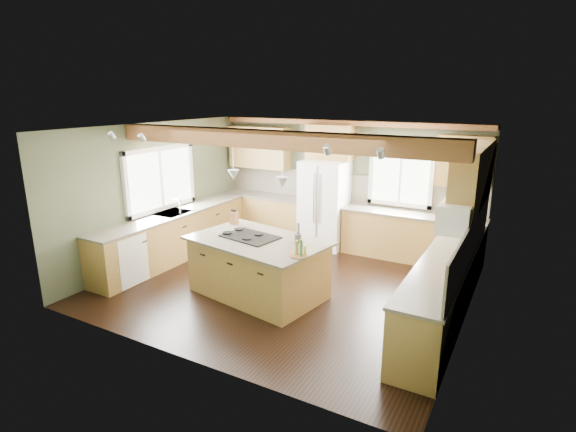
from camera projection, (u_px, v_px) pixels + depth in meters
The scene contains 37 objects.
floor at pixel (287, 285), 7.55m from camera, with size 5.60×5.60×0.00m, color black.
ceiling at pixel (287, 128), 6.86m from camera, with size 5.60×5.60×0.00m, color silver.
wall_back at pixel (345, 183), 9.32m from camera, with size 5.60×5.60×0.00m, color #474F38.
wall_left at pixel (158, 192), 8.52m from camera, with size 5.00×5.00×0.00m, color #474F38.
wall_right at pixel (472, 236), 5.90m from camera, with size 5.00×5.00×0.00m, color #474F38.
ceiling_beam at pixel (269, 139), 6.45m from camera, with size 5.55×0.26×0.26m, color brown.
soffit_trim at pixel (346, 123), 8.90m from camera, with size 5.55×0.20×0.10m, color brown.
backsplash_back at pixel (345, 188), 9.33m from camera, with size 5.58×0.03×0.58m, color brown.
backsplash_right at pixel (471, 241), 5.97m from camera, with size 0.03×3.70×0.58m, color brown.
base_cab_back_left at pixel (265, 216), 10.13m from camera, with size 2.02×0.60×0.88m, color brown.
counter_back_left at pixel (265, 196), 10.01m from camera, with size 2.06×0.64×0.04m, color #4C4237.
base_cab_back_right at pixel (411, 238), 8.59m from camera, with size 2.62×0.60×0.88m, color brown.
counter_back_right at pixel (412, 214), 8.47m from camera, with size 2.66×0.64×0.04m, color #4C4237.
base_cab_left at pixel (175, 237), 8.65m from camera, with size 0.60×3.70×0.88m, color brown.
counter_left at pixel (173, 214), 8.53m from camera, with size 0.64×3.74×0.04m, color #4C4237.
base_cab_right at pixel (444, 290), 6.31m from camera, with size 0.60×3.70×0.88m, color brown.
counter_right at pixel (447, 259), 6.19m from camera, with size 0.64×3.74×0.04m, color #4C4237.
upper_cab_back_left at pixel (260, 147), 9.93m from camera, with size 1.40×0.35×0.90m, color brown.
upper_cab_over_fridge at pixel (330, 142), 9.08m from camera, with size 0.96×0.35×0.70m, color brown.
upper_cab_right at pixel (473, 175), 6.57m from camera, with size 0.35×2.20×0.90m, color brown.
upper_cab_back_corner at pixel (465, 161), 7.92m from camera, with size 0.90×0.35×0.90m, color brown.
window_left at pixel (160, 179), 8.48m from camera, with size 0.04×1.60×1.05m, color white.
window_back at pixel (401, 177), 8.69m from camera, with size 1.10×0.04×1.00m, color white.
sink at pixel (173, 213), 8.52m from camera, with size 0.50×0.65×0.03m, color #262628.
faucet at pixel (180, 207), 8.40m from camera, with size 0.02×0.02×0.28m, color #B2B2B7.
dishwasher at pixel (122, 258), 7.55m from camera, with size 0.60×0.60×0.84m, color white.
oven at pixel (421, 332), 5.22m from camera, with size 0.60×0.72×0.84m, color white.
microwave at pixel (456, 216), 5.89m from camera, with size 0.40×0.70×0.38m, color white.
pendant_left at pixel (234, 175), 7.01m from camera, with size 0.18×0.18×0.16m, color #B2B2B7.
pendant_right at pixel (282, 182), 6.41m from camera, with size 0.18×0.18×0.16m, color #B2B2B7.
refrigerator at pixel (324, 204), 9.24m from camera, with size 0.90×0.74×1.80m, color white.
island at pixel (258, 268), 7.09m from camera, with size 1.97×1.21×0.88m, color brown.
island_top at pixel (258, 241), 6.97m from camera, with size 2.11×1.34×0.04m, color #4C4237.
cooktop at pixel (250, 237), 7.06m from camera, with size 0.86×0.57×0.02m, color black.
knife_block at pixel (234, 218), 7.75m from camera, with size 0.13×0.10×0.21m, color brown.
utensil_crock at pixel (298, 239), 6.78m from camera, with size 0.11×0.11×0.14m, color #443D36.
bottle_tray at pixel (299, 248), 6.21m from camera, with size 0.26×0.26×0.24m, color brown, non-canonical shape.
Camera 1 is at (3.40, -6.09, 3.12)m, focal length 28.00 mm.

